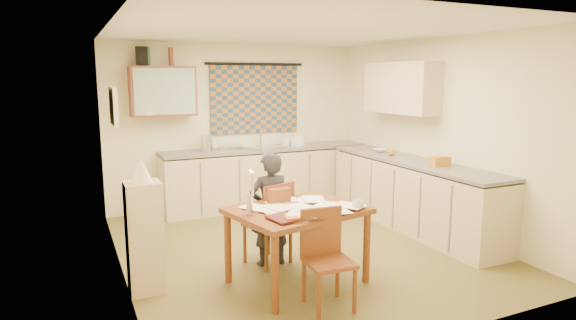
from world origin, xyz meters
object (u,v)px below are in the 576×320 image
dining_table (297,245)px  person (270,209)px  counter_right (412,194)px  chair_far (269,238)px  stove (467,214)px  shelf_stand (145,238)px  counter_back (268,177)px

dining_table → person: (-0.07, 0.53, 0.23)m
counter_right → chair_far: size_ratio=3.26×
chair_far → person: (0.00, -0.03, 0.33)m
counter_right → stove: 0.98m
counter_right → dining_table: bearing=-156.5°
counter_right → shelf_stand: 3.58m
counter_right → dining_table: 2.36m
stove → dining_table: 2.16m
counter_back → dining_table: bearing=-107.0°
counter_back → stove: 3.14m
stove → person: 2.30m
counter_back → person: size_ratio=2.70×
stove → dining_table: bearing=179.1°
stove → person: size_ratio=0.72×
counter_right → chair_far: counter_right is taller
counter_back → chair_far: (-0.93, -2.26, -0.17)m
chair_far → shelf_stand: bearing=-13.1°
counter_back → stove: counter_back is taller
counter_back → chair_far: bearing=-112.4°
dining_table → person: person is taller
counter_back → counter_right: same height
stove → dining_table: size_ratio=0.64×
dining_table → person: size_ratio=1.12×
counter_right → stove: bearing=-90.0°
shelf_stand → counter_right: bearing=8.6°
counter_back → dining_table: (-0.86, -2.82, -0.07)m
counter_back → stove: bearing=-65.6°
counter_back → counter_right: bearing=-55.4°
dining_table → chair_far: 0.57m
counter_right → shelf_stand: (-3.54, -0.54, 0.08)m
dining_table → chair_far: bearing=85.4°
counter_right → stove: size_ratio=3.37×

